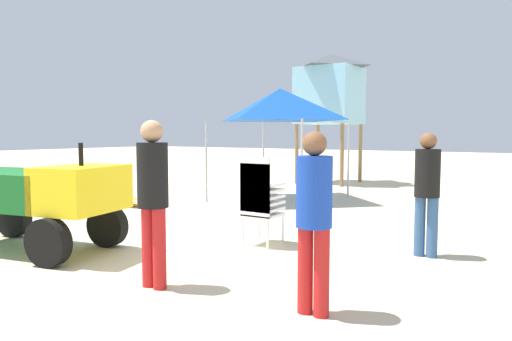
% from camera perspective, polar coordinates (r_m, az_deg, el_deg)
% --- Properties ---
extents(ground, '(80.00, 80.00, 0.00)m').
position_cam_1_polar(ground, '(6.62, -16.90, -9.85)').
color(ground, beige).
extents(utility_cart, '(2.74, 1.76, 1.50)m').
position_cam_1_polar(utility_cart, '(7.11, -25.30, -2.66)').
color(utility_cart, '#146023').
rests_on(utility_cart, ground).
extents(stacked_plastic_chairs, '(0.48, 0.48, 1.29)m').
position_cam_1_polar(stacked_plastic_chairs, '(6.72, 0.43, -2.97)').
color(stacked_plastic_chairs, white).
rests_on(stacked_plastic_chairs, ground).
extents(surfboard_pile, '(2.52, 0.66, 0.40)m').
position_cam_1_polar(surfboard_pile, '(11.35, -17.83, -2.91)').
color(surfboard_pile, orange).
rests_on(surfboard_pile, ground).
extents(lifeguard_near_left, '(0.32, 0.32, 1.64)m').
position_cam_1_polar(lifeguard_near_left, '(4.17, 7.07, -4.90)').
color(lifeguard_near_left, red).
rests_on(lifeguard_near_left, ground).
extents(lifeguard_near_center, '(0.32, 0.32, 1.63)m').
position_cam_1_polar(lifeguard_near_center, '(6.50, 20.11, -1.80)').
color(lifeguard_near_center, '#33598C').
rests_on(lifeguard_near_center, ground).
extents(lifeguard_near_right, '(0.32, 0.32, 1.76)m').
position_cam_1_polar(lifeguard_near_right, '(4.98, -12.45, -2.55)').
color(lifeguard_near_right, red).
rests_on(lifeguard_near_right, ground).
extents(popup_canopy, '(2.59, 2.59, 2.72)m').
position_cam_1_polar(popup_canopy, '(11.48, 2.93, 8.00)').
color(popup_canopy, '#B2B2B7').
rests_on(popup_canopy, ground).
extents(lifeguard_tower, '(1.98, 1.98, 4.19)m').
position_cam_1_polar(lifeguard_tower, '(15.60, 8.97, 9.77)').
color(lifeguard_tower, olive).
rests_on(lifeguard_tower, ground).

